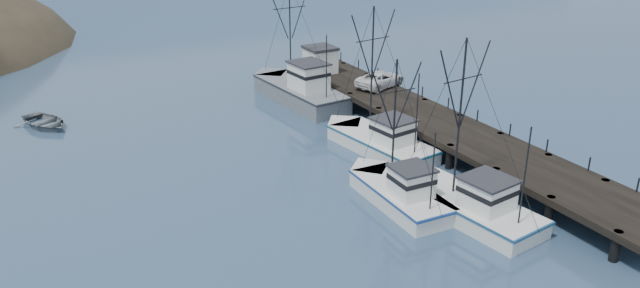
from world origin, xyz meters
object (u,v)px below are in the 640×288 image
object	(u,v)px
trawler_near	(465,203)
pickup_truck	(380,79)
pier	(436,123)
pier_shed	(320,59)
trawler_mid	(398,192)
work_vessel	(298,90)
motorboat	(45,127)
trawler_far	(378,141)

from	to	relation	value
trawler_near	pickup_truck	xyz separation A→B (m)	(7.65, 21.70, 1.97)
pier	pier_shed	size ratio (longest dim) A/B	13.75
pier_shed	pickup_truck	xyz separation A→B (m)	(2.67, -7.62, -0.63)
trawler_mid	work_vessel	bearing A→B (deg)	80.25
work_vessel	motorboat	xyz separation A→B (m)	(-23.85, 4.74, -1.23)
trawler_far	pickup_truck	world-z (taller)	trawler_far
trawler_far	pier_shed	world-z (taller)	trawler_far
pier	pier_shed	distance (m)	18.14
pier_shed	trawler_near	bearing A→B (deg)	-99.64
trawler_far	trawler_mid	bearing A→B (deg)	-115.35
pier	pier_shed	world-z (taller)	pier_shed
pickup_truck	trawler_far	bearing A→B (deg)	126.76
pier_shed	motorboat	bearing A→B (deg)	175.41
trawler_far	pier_shed	xyz separation A→B (m)	(3.88, 17.21, 2.60)
trawler_mid	trawler_far	distance (m)	9.51
trawler_far	work_vessel	bearing A→B (deg)	90.26
work_vessel	pickup_truck	bearing A→B (deg)	-37.71
trawler_near	trawler_far	world-z (taller)	trawler_far
pier	pickup_truck	world-z (taller)	pickup_truck
pier	trawler_mid	size ratio (longest dim) A/B	4.22
pier_shed	motorboat	distance (m)	28.10
pickup_truck	motorboat	xyz separation A→B (m)	(-30.47, 9.86, -2.79)
pickup_truck	trawler_near	bearing A→B (deg)	141.66
work_vessel	pier_shed	distance (m)	5.16
trawler_near	pier_shed	size ratio (longest dim) A/B	3.83
pier	motorboat	world-z (taller)	pier
pier	trawler_far	world-z (taller)	trawler_far
trawler_far	pickup_truck	size ratio (longest dim) A/B	2.14
pier	trawler_mid	bearing A→B (deg)	-140.43
trawler_far	work_vessel	world-z (taller)	work_vessel
pier_shed	pier	bearing A→B (deg)	-85.24
pier	trawler_far	bearing A→B (deg)	171.68
trawler_mid	pier_shed	world-z (taller)	trawler_mid
trawler_near	trawler_mid	distance (m)	4.60
pier	trawler_mid	world-z (taller)	trawler_mid
pier_shed	pickup_truck	world-z (taller)	pier_shed
trawler_near	work_vessel	bearing A→B (deg)	87.79
trawler_near	pickup_truck	bearing A→B (deg)	70.57
trawler_mid	trawler_near	bearing A→B (deg)	-49.80
trawler_near	pier_shed	xyz separation A→B (m)	(4.98, 29.32, 2.60)
trawler_far	pickup_truck	xyz separation A→B (m)	(6.55, 9.59, 1.97)
trawler_far	pickup_truck	distance (m)	11.78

